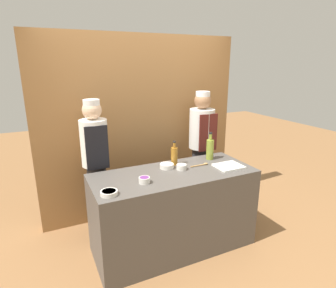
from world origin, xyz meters
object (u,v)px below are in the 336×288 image
Objects in this scene: chef_right at (201,148)px; bottle_amber at (174,156)px; cutting_board at (229,166)px; sauce_bowl_brown at (181,167)px; sauce_bowl_yellow at (167,166)px; wooden_spoon at (201,165)px; bottle_oil at (210,149)px; sauce_bowl_purple at (144,180)px; sauce_bowl_orange at (109,193)px; chef_left at (96,164)px.

bottle_amber is at bearing -148.09° from chef_right.
bottle_amber is 0.17× the size of chef_right.
cutting_board is 1.05× the size of bottle_amber.
sauce_bowl_brown is at bearing -137.45° from chef_right.
sauce_bowl_brown reaches higher than sauce_bowl_yellow.
wooden_spoon is at bearing 2.51° from sauce_bowl_brown.
wooden_spoon is (-0.21, -0.15, -0.12)m from bottle_oil.
chef_right is (0.59, 0.54, -0.02)m from sauce_bowl_brown.
chef_right is (0.60, 0.37, -0.09)m from bottle_amber.
sauce_bowl_purple reaches higher than sauce_bowl_orange.
sauce_bowl_brown is 0.07× the size of chef_right.
chef_left reaches higher than bottle_amber.
sauce_bowl_brown is 0.17m from sauce_bowl_yellow.
sauce_bowl_yellow is 0.16m from bottle_amber.
cutting_board is 0.18× the size of chef_left.
sauce_bowl_orange is at bearing -163.03° from sauce_bowl_brown.
sauce_bowl_orange is 1.68m from chef_right.
sauce_bowl_yellow is at bearing 36.03° from sauce_bowl_purple.
sauce_bowl_orange is (-0.38, -0.11, -0.01)m from sauce_bowl_purple.
bottle_amber is at bearing 178.38° from bottle_oil.
wooden_spoon is at bearing 145.66° from cutting_board.
bottle_oil reaches higher than cutting_board.
chef_right reaches higher than bottle_oil.
sauce_bowl_brown reaches higher than cutting_board.
wooden_spoon is (0.26, 0.01, -0.02)m from sauce_bowl_brown.
sauce_bowl_purple reaches higher than cutting_board.
sauce_bowl_purple is at bearing 15.90° from sauce_bowl_orange.
bottle_amber reaches higher than cutting_board.
bottle_amber is (0.49, 0.33, 0.08)m from sauce_bowl_purple.
sauce_bowl_brown is 0.19m from bottle_amber.
sauce_bowl_yellow is at bearing 139.39° from sauce_bowl_brown.
sauce_bowl_yellow is at bearing 165.94° from wooden_spoon.
sauce_bowl_purple is 1.03m from bottle_oil.
cutting_board is 0.18× the size of chef_right.
wooden_spoon is 1.21m from chef_left.
bottle_oil reaches higher than sauce_bowl_yellow.
sauce_bowl_brown is 0.37× the size of cutting_board.
bottle_amber is at bearing 147.10° from cutting_board.
sauce_bowl_brown reaches higher than wooden_spoon.
bottle_amber reaches higher than sauce_bowl_brown.
sauce_bowl_brown is 0.91m from sauce_bowl_orange.
sauce_bowl_brown is 0.33× the size of bottle_oil.
chef_right reaches higher than bottle_amber.
chef_left is (0.05, 0.81, -0.01)m from sauce_bowl_orange.
chef_right reaches higher than sauce_bowl_purple.
bottle_oil is 1.36m from chef_left.
chef_right is at bearing 31.14° from sauce_bowl_yellow.
sauce_bowl_purple is (-0.37, -0.27, 0.00)m from sauce_bowl_yellow.
sauce_bowl_purple is 0.60m from bottle_amber.
chef_left is at bearing 163.49° from bottle_oil.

